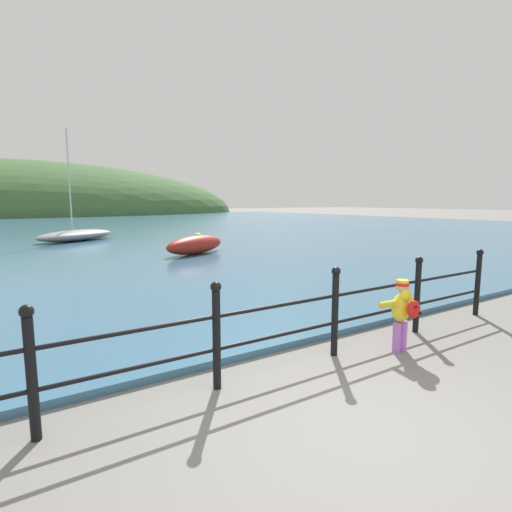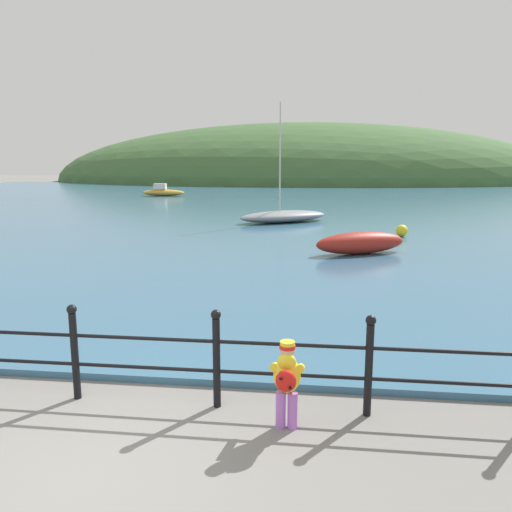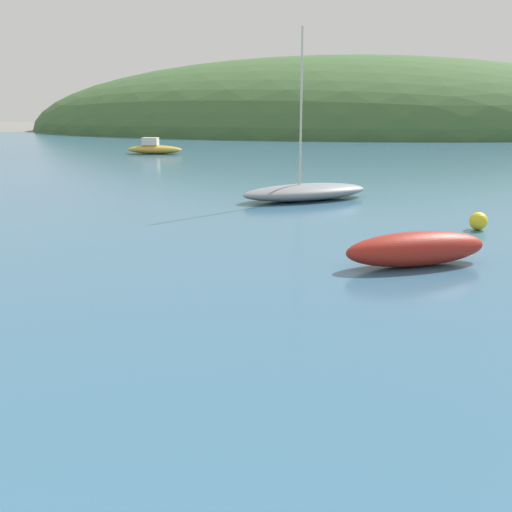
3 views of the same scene
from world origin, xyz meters
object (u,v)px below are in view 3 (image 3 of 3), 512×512
mooring_buoy (478,221)px  boat_far_left (416,249)px  boat_green_fishing (306,191)px  boat_far_right (154,149)px

mooring_buoy → boat_far_left: bearing=-116.0°
boat_far_left → mooring_buoy: (1.86, 3.81, -0.11)m
boat_green_fishing → boat_far_left: (2.89, -7.89, 0.05)m
mooring_buoy → boat_green_fishing: bearing=139.3°
boat_far_right → mooring_buoy: (15.87, -21.11, -0.10)m
boat_far_right → mooring_buoy: size_ratio=7.83×
boat_far_right → mooring_buoy: boat_far_right is taller
boat_green_fishing → boat_far_right: boat_green_fishing is taller
boat_far_left → boat_far_right: size_ratio=0.86×
boat_far_left → mooring_buoy: boat_far_left is taller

